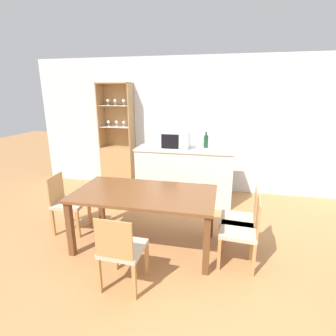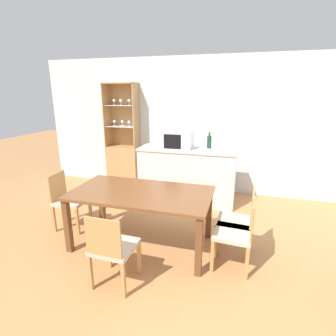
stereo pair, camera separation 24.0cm
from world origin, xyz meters
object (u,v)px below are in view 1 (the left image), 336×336
at_px(dining_chair_side_right_far, 241,220).
at_px(display_cabinet, 118,157).
at_px(dining_chair_side_left_far, 68,203).
at_px(microwave, 176,140).
at_px(dining_chair_side_right_near, 242,231).
at_px(dining_chair_head_near, 121,250).
at_px(wine_bottle, 206,141).
at_px(dining_table, 145,199).

bearing_deg(dining_chair_side_right_far, display_cabinet, 55.39).
relative_size(dining_chair_side_right_far, dining_chair_side_left_far, 1.00).
height_order(display_cabinet, dining_chair_side_right_far, display_cabinet).
relative_size(dining_chair_side_left_far, microwave, 1.74).
bearing_deg(dining_chair_side_right_near, dining_chair_head_near, 122.83).
height_order(dining_chair_side_right_far, wine_bottle, wine_bottle).
bearing_deg(dining_chair_side_right_near, microwave, 36.97).
distance_m(display_cabinet, dining_chair_side_right_far, 3.04).
distance_m(display_cabinet, dining_chair_side_left_far, 1.91).
height_order(dining_table, dining_chair_head_near, dining_chair_head_near).
bearing_deg(display_cabinet, microwave, -19.98).
height_order(dining_chair_side_right_near, microwave, microwave).
xyz_separation_m(dining_table, dining_chair_side_left_far, (-1.18, 0.14, -0.22)).
relative_size(dining_chair_side_left_far, dining_chair_head_near, 1.00).
bearing_deg(wine_bottle, display_cabinet, 169.14).
bearing_deg(dining_chair_side_left_far, wine_bottle, 126.75).
xyz_separation_m(dining_chair_side_left_far, wine_bottle, (1.78, 1.55, 0.66)).
bearing_deg(display_cabinet, dining_chair_side_right_near, -42.51).
bearing_deg(dining_chair_head_near, dining_chair_side_left_far, 144.13).
relative_size(dining_table, dining_chair_side_left_far, 2.12).
xyz_separation_m(dining_table, dining_chair_side_right_far, (1.18, 0.14, -0.22)).
xyz_separation_m(display_cabinet, dining_chair_side_right_far, (2.37, -1.90, -0.19)).
relative_size(dining_table, wine_bottle, 6.15).
relative_size(dining_chair_side_right_far, dining_chair_head_near, 1.00).
height_order(display_cabinet, microwave, display_cabinet).
bearing_deg(microwave, dining_chair_side_right_near, -57.57).
bearing_deg(dining_chair_side_left_far, dining_chair_side_right_far, 85.63).
distance_m(dining_chair_head_near, wine_bottle, 2.62).
distance_m(dining_chair_side_right_far, dining_chair_side_right_near, 0.28).
xyz_separation_m(dining_chair_side_right_far, dining_chair_head_near, (-1.18, -0.91, 0.00)).
bearing_deg(dining_table, wine_bottle, 70.36).
bearing_deg(dining_table, microwave, 86.69).
relative_size(display_cabinet, dining_chair_side_right_far, 2.56).
xyz_separation_m(dining_chair_side_right_far, dining_chair_side_left_far, (-2.35, -0.00, 0.00)).
relative_size(microwave, wine_bottle, 1.67).
distance_m(display_cabinet, dining_table, 2.36).
bearing_deg(microwave, wine_bottle, 13.53).
distance_m(display_cabinet, wine_bottle, 1.89).
relative_size(display_cabinet, dining_chair_head_near, 2.56).
bearing_deg(microwave, dining_chair_head_near, -92.25).
bearing_deg(dining_chair_head_near, display_cabinet, 115.02).
height_order(dining_chair_side_left_far, dining_chair_head_near, same).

